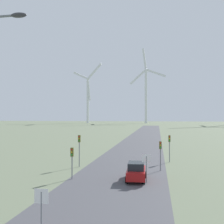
% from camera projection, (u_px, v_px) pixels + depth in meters
% --- Properties ---
extents(road_surface, '(10.00, 240.00, 0.01)m').
position_uv_depth(road_surface, '(137.00, 148.00, 52.30)').
color(road_surface, '#47474C').
rests_on(road_surface, ground).
extents(stop_sign_near, '(0.81, 0.07, 2.50)m').
position_uv_depth(stop_sign_near, '(41.00, 203.00, 14.19)').
color(stop_sign_near, slate).
rests_on(stop_sign_near, ground).
extents(stop_sign_far, '(0.81, 0.07, 2.72)m').
position_uv_depth(stop_sign_far, '(146.00, 163.00, 25.26)').
color(stop_sign_far, slate).
rests_on(stop_sign_far, ground).
extents(traffic_light_post_near_left, '(0.28, 0.34, 4.01)m').
position_uv_depth(traffic_light_post_near_left, '(79.00, 144.00, 33.09)').
color(traffic_light_post_near_left, slate).
rests_on(traffic_light_post_near_left, ground).
extents(traffic_light_post_near_right, '(0.28, 0.34, 3.45)m').
position_uv_depth(traffic_light_post_near_right, '(160.00, 149.00, 30.71)').
color(traffic_light_post_near_right, slate).
rests_on(traffic_light_post_near_right, ground).
extents(traffic_light_post_mid_left, '(0.28, 0.34, 3.20)m').
position_uv_depth(traffic_light_post_mid_left, '(72.00, 156.00, 26.67)').
color(traffic_light_post_mid_left, slate).
rests_on(traffic_light_post_mid_left, ground).
extents(traffic_light_post_mid_right, '(0.28, 0.33, 3.73)m').
position_uv_depth(traffic_light_post_mid_right, '(169.00, 142.00, 36.39)').
color(traffic_light_post_mid_right, slate).
rests_on(traffic_light_post_mid_right, ground).
extents(car_approaching, '(1.98, 4.18, 1.83)m').
position_uv_depth(car_approaching, '(136.00, 171.00, 26.05)').
color(car_approaching, maroon).
rests_on(car_approaching, ground).
extents(wind_turbine_far_left, '(30.45, 16.91, 51.84)m').
position_uv_depth(wind_turbine_far_left, '(88.00, 95.00, 232.92)').
color(wind_turbine_far_left, silver).
rests_on(wind_turbine_far_left, ground).
extents(wind_turbine_left, '(32.22, 11.27, 66.27)m').
position_uv_depth(wind_turbine_left, '(146.00, 90.00, 230.49)').
color(wind_turbine_left, silver).
rests_on(wind_turbine_left, ground).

